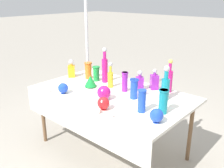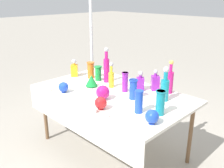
{
  "view_description": "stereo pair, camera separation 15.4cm",
  "coord_description": "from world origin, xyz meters",
  "px_view_note": "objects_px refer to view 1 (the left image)",
  "views": [
    {
      "loc": [
        1.74,
        -1.97,
        1.8
      ],
      "look_at": [
        0.0,
        0.0,
        0.86
      ],
      "focal_mm": 40.0,
      "sensor_mm": 36.0,
      "label": 1
    },
    {
      "loc": [
        1.86,
        -1.86,
        1.8
      ],
      "look_at": [
        0.0,
        0.0,
        0.86
      ],
      "focal_mm": 40.0,
      "sensor_mm": 36.0,
      "label": 2
    }
  ],
  "objects_px": {
    "canopy_pole": "(87,52)",
    "tall_bottle_1": "(166,86)",
    "tall_bottle_2": "(105,68)",
    "square_decanter_0": "(154,81)",
    "slender_vase_2": "(142,100)",
    "tall_bottle_3": "(169,79)",
    "square_decanter_2": "(72,69)",
    "fluted_vase_0": "(90,81)",
    "slender_vase_1": "(88,70)",
    "round_bowl_3": "(103,103)",
    "round_bowl_2": "(63,88)",
    "round_bowl_1": "(104,93)",
    "slender_vase_5": "(125,81)",
    "slender_vase_0": "(134,88)",
    "round_bowl_0": "(157,115)",
    "tall_bottle_0": "(110,77)",
    "slender_vase_4": "(163,101)",
    "square_decanter_1": "(140,82)",
    "slender_vase_3": "(96,73)"
  },
  "relations": [
    {
      "from": "slender_vase_0",
      "to": "round_bowl_0",
      "type": "xyz_separation_m",
      "value": [
        0.47,
        -0.3,
        -0.05
      ]
    },
    {
      "from": "tall_bottle_1",
      "to": "slender_vase_0",
      "type": "relative_size",
      "value": 1.72
    },
    {
      "from": "round_bowl_1",
      "to": "round_bowl_0",
      "type": "bearing_deg",
      "value": -5.63
    },
    {
      "from": "square_decanter_2",
      "to": "slender_vase_5",
      "type": "distance_m",
      "value": 0.87
    },
    {
      "from": "tall_bottle_2",
      "to": "canopy_pole",
      "type": "bearing_deg",
      "value": 151.88
    },
    {
      "from": "slender_vase_1",
      "to": "square_decanter_1",
      "type": "bearing_deg",
      "value": 7.93
    },
    {
      "from": "tall_bottle_3",
      "to": "slender_vase_2",
      "type": "xyz_separation_m",
      "value": [
        0.07,
        -0.63,
        -0.03
      ]
    },
    {
      "from": "slender_vase_4",
      "to": "slender_vase_5",
      "type": "xyz_separation_m",
      "value": [
        -0.62,
        0.21,
        -0.0
      ]
    },
    {
      "from": "tall_bottle_2",
      "to": "slender_vase_0",
      "type": "bearing_deg",
      "value": -17.15
    },
    {
      "from": "slender_vase_5",
      "to": "slender_vase_0",
      "type": "bearing_deg",
      "value": -26.19
    },
    {
      "from": "round_bowl_3",
      "to": "tall_bottle_2",
      "type": "bearing_deg",
      "value": 132.18
    },
    {
      "from": "round_bowl_0",
      "to": "round_bowl_2",
      "type": "bearing_deg",
      "value": -174.5
    },
    {
      "from": "tall_bottle_1",
      "to": "tall_bottle_3",
      "type": "bearing_deg",
      "value": 110.18
    },
    {
      "from": "slender_vase_2",
      "to": "slender_vase_5",
      "type": "height_order",
      "value": "slender_vase_5"
    },
    {
      "from": "slender_vase_1",
      "to": "fluted_vase_0",
      "type": "relative_size",
      "value": 1.49
    },
    {
      "from": "tall_bottle_0",
      "to": "square_decanter_2",
      "type": "relative_size",
      "value": 1.28
    },
    {
      "from": "slender_vase_3",
      "to": "round_bowl_2",
      "type": "xyz_separation_m",
      "value": [
        0.04,
        -0.56,
        -0.04
      ]
    },
    {
      "from": "slender_vase_1",
      "to": "canopy_pole",
      "type": "bearing_deg",
      "value": 137.93
    },
    {
      "from": "tall_bottle_1",
      "to": "square_decanter_2",
      "type": "xyz_separation_m",
      "value": [
        -1.33,
        -0.16,
        -0.05
      ]
    },
    {
      "from": "square_decanter_1",
      "to": "round_bowl_1",
      "type": "xyz_separation_m",
      "value": [
        -0.1,
        -0.49,
        -0.02
      ]
    },
    {
      "from": "fluted_vase_0",
      "to": "slender_vase_2",
      "type": "bearing_deg",
      "value": -10.05
    },
    {
      "from": "slender_vase_1",
      "to": "round_bowl_3",
      "type": "height_order",
      "value": "slender_vase_1"
    },
    {
      "from": "tall_bottle_0",
      "to": "round_bowl_1",
      "type": "bearing_deg",
      "value": -58.34
    },
    {
      "from": "tall_bottle_3",
      "to": "round_bowl_2",
      "type": "distance_m",
      "value": 1.19
    },
    {
      "from": "round_bowl_3",
      "to": "square_decanter_0",
      "type": "bearing_deg",
      "value": 85.66
    },
    {
      "from": "round_bowl_3",
      "to": "square_decanter_2",
      "type": "bearing_deg",
      "value": 155.79
    },
    {
      "from": "canopy_pole",
      "to": "square_decanter_1",
      "type": "bearing_deg",
      "value": -14.78
    },
    {
      "from": "tall_bottle_2",
      "to": "square_decanter_0",
      "type": "relative_size",
      "value": 1.79
    },
    {
      "from": "square_decanter_1",
      "to": "fluted_vase_0",
      "type": "relative_size",
      "value": 1.6
    },
    {
      "from": "slender_vase_5",
      "to": "tall_bottle_0",
      "type": "bearing_deg",
      "value": -177.41
    },
    {
      "from": "canopy_pole",
      "to": "tall_bottle_1",
      "type": "bearing_deg",
      "value": -13.44
    },
    {
      "from": "square_decanter_2",
      "to": "round_bowl_2",
      "type": "xyz_separation_m",
      "value": [
        0.4,
        -0.46,
        -0.04
      ]
    },
    {
      "from": "slender_vase_1",
      "to": "slender_vase_5",
      "type": "height_order",
      "value": "slender_vase_5"
    },
    {
      "from": "tall_bottle_0",
      "to": "slender_vase_4",
      "type": "distance_m",
      "value": 0.85
    },
    {
      "from": "square_decanter_1",
      "to": "round_bowl_0",
      "type": "height_order",
      "value": "square_decanter_1"
    },
    {
      "from": "tall_bottle_3",
      "to": "square_decanter_2",
      "type": "distance_m",
      "value": 1.3
    },
    {
      "from": "tall_bottle_1",
      "to": "slender_vase_3",
      "type": "distance_m",
      "value": 0.97
    },
    {
      "from": "tall_bottle_1",
      "to": "round_bowl_0",
      "type": "height_order",
      "value": "tall_bottle_1"
    },
    {
      "from": "square_decanter_2",
      "to": "fluted_vase_0",
      "type": "distance_m",
      "value": 0.49
    },
    {
      "from": "tall_bottle_2",
      "to": "square_decanter_1",
      "type": "relative_size",
      "value": 1.91
    },
    {
      "from": "slender_vase_2",
      "to": "slender_vase_5",
      "type": "distance_m",
      "value": 0.55
    },
    {
      "from": "tall_bottle_3",
      "to": "slender_vase_5",
      "type": "bearing_deg",
      "value": -140.31
    },
    {
      "from": "tall_bottle_1",
      "to": "slender_vase_3",
      "type": "xyz_separation_m",
      "value": [
        -0.97,
        -0.05,
        -0.05
      ]
    },
    {
      "from": "fluted_vase_0",
      "to": "canopy_pole",
      "type": "xyz_separation_m",
      "value": [
        -0.73,
        0.64,
        0.14
      ]
    },
    {
      "from": "tall_bottle_3",
      "to": "slender_vase_3",
      "type": "bearing_deg",
      "value": -163.03
    },
    {
      "from": "square_decanter_2",
      "to": "slender_vase_1",
      "type": "distance_m",
      "value": 0.24
    },
    {
      "from": "square_decanter_0",
      "to": "round_bowl_1",
      "type": "height_order",
      "value": "square_decanter_0"
    },
    {
      "from": "slender_vase_5",
      "to": "tall_bottle_1",
      "type": "bearing_deg",
      "value": 11.75
    },
    {
      "from": "slender_vase_2",
      "to": "tall_bottle_3",
      "type": "bearing_deg",
      "value": 96.6
    },
    {
      "from": "tall_bottle_1",
      "to": "slender_vase_5",
      "type": "relative_size",
      "value": 1.62
    }
  ]
}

